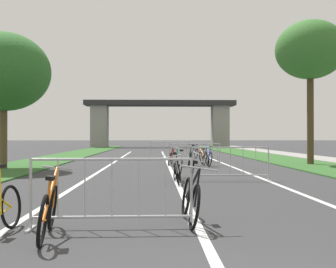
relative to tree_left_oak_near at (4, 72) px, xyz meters
The scene contains 23 objects.
grass_verge_left 10.82m from the tree_left_oak_near, 88.57° to the left, with size 3.13×60.98×0.05m, color #2D5B26.
grass_verge_right 17.42m from the tree_left_oak_near, 36.34° to the left, with size 3.13×60.98×0.05m, color #2D5B26.
sidewalk_path_right 19.56m from the tree_left_oak_near, 31.63° to the left, with size 2.17×60.98×0.08m, color gray.
lane_stripe_center 8.50m from the tree_left_oak_near, 21.47° to the left, with size 0.14×35.28×0.01m, color silver.
lane_stripe_right_lane 10.93m from the tree_left_oak_near, 15.62° to the left, with size 0.14×35.28×0.01m, color silver.
lane_stripe_left_lane 6.39m from the tree_left_oak_near, 33.53° to the left, with size 0.14×35.28×0.01m, color silver.
overpass_bridge 36.16m from the tree_left_oak_near, 78.92° to the left, with size 18.96×3.25×5.91m.
tree_left_oak_near is the anchor object (origin of this frame).
tree_right_pine_near 14.06m from the tree_left_oak_near, ahead, with size 3.33×3.33×6.98m.
crowd_barrier_nearest 13.17m from the tree_left_oak_near, 63.50° to the right, with size 2.43×0.49×1.05m.
crowd_barrier_second 10.45m from the tree_left_oak_near, 28.69° to the right, with size 2.43×0.47×1.05m.
crowd_barrier_third 9.10m from the tree_left_oak_near, 13.19° to the left, with size 2.43×0.48×1.05m.
crowd_barrier_fourth 11.74m from the tree_left_oak_near, 49.77° to the left, with size 2.42×0.44×1.05m.
bicycle_orange_0 9.71m from the tree_left_oak_near, 15.64° to the left, with size 0.62×1.59×0.87m.
bicycle_blue_1 9.58m from the tree_left_oak_near, 10.17° to the left, with size 0.54×1.72×1.01m.
bicycle_teal_2 8.29m from the tree_left_oak_near, 11.78° to the left, with size 0.56×1.71×0.89m.
bicycle_purple_3 13.09m from the tree_left_oak_near, 45.68° to the left, with size 0.68×1.58×0.97m.
bicycle_white_4 8.96m from the tree_left_oak_near, 30.34° to the right, with size 0.45×1.68×1.03m.
bicycle_black_5 13.46m from the tree_left_oak_near, 58.04° to the right, with size 0.56×1.71×0.98m.
bicycle_silver_6 9.49m from the tree_left_oak_near, 37.30° to the right, with size 0.53×1.69×0.89m.
bicycle_green_7 8.85m from the tree_left_oak_near, 10.15° to the left, with size 0.68×1.79×1.01m.
bicycle_red_9 8.38m from the tree_left_oak_near, 19.19° to the left, with size 0.51×1.67×0.94m.
bicycle_orange_10 13.37m from the tree_left_oak_near, 67.73° to the right, with size 0.43×1.66×0.95m.
Camera 1 is at (-0.65, -2.63, 1.36)m, focal length 44.63 mm.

